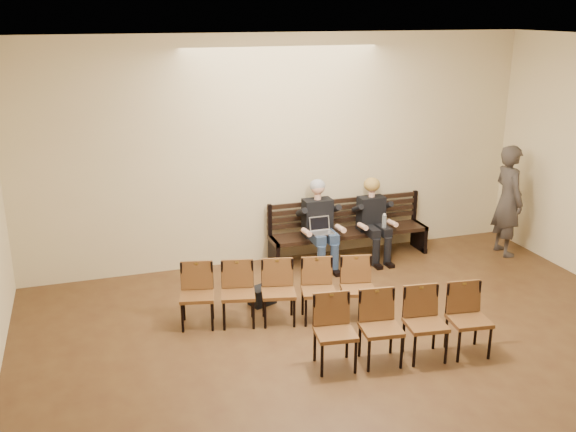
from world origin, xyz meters
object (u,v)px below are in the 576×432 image
seated_woman (373,222)px  chair_row_front (279,293)px  seated_man (320,224)px  passerby (509,192)px  water_bottle (384,228)px  bench (349,244)px  laptop (323,235)px  bag (262,296)px  chair_row_back (404,327)px

seated_woman → chair_row_front: (-2.09, -1.66, -0.20)m
seated_man → passerby: size_ratio=0.64×
water_bottle → passerby: bearing=-6.7°
seated_man → water_bottle: 1.02m
seated_woman → water_bottle: seated_woman is taller
seated_man → seated_woman: bearing=0.0°
bench → laptop: (-0.59, -0.33, 0.34)m
laptop → passerby: bearing=-2.2°
seated_man → water_bottle: bearing=-13.6°
water_bottle → chair_row_front: chair_row_front is taller
laptop → seated_woman: bearing=15.4°
laptop → chair_row_front: size_ratio=0.13×
bag → bench: bearing=34.1°
bench → seated_woman: bearing=-18.7°
bag → passerby: size_ratio=0.16×
chair_row_front → chair_row_back: 1.70m
bag → chair_row_front: bearing=-84.1°
chair_row_back → seated_man: bearing=94.7°
seated_man → laptop: 0.23m
bench → bag: (-1.79, -1.21, -0.10)m
bench → water_bottle: (0.42, -0.36, 0.34)m
passerby → chair_row_front: passerby is taller
seated_man → chair_row_back: 3.00m
bench → seated_man: seated_man is taller
bench → passerby: passerby is taller
seated_man → bag: (-1.24, -1.09, -0.54)m
seated_man → chair_row_back: seated_man is taller
laptop → bench: bearing=32.2°
passerby → water_bottle: bearing=88.2°
laptop → seated_man: bearing=84.9°
chair_row_front → chair_row_back: bearing=-39.1°
water_bottle → bench: bearing=140.0°
chair_row_front → chair_row_back: chair_row_back is taller
laptop → bag: (-1.21, -0.88, -0.44)m
seated_man → bag: seated_man is taller
seated_man → water_bottle: (0.98, -0.24, -0.10)m
laptop → chair_row_back: 2.78m
laptop → water_bottle: size_ratio=1.36×
bag → chair_row_front: 0.63m
laptop → chair_row_front: (-1.15, -1.45, -0.16)m
seated_woman → passerby: passerby is taller
passerby → chair_row_front: 4.42m
bench → chair_row_front: size_ratio=1.06×
seated_woman → chair_row_front: size_ratio=0.48×
water_bottle → chair_row_back: chair_row_back is taller
bag → chair_row_back: bearing=-59.5°
chair_row_back → chair_row_front: bearing=135.5°
bench → passerby: bearing=-13.6°
water_bottle → chair_row_back: size_ratio=0.12×
bench → chair_row_back: size_ratio=1.29×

